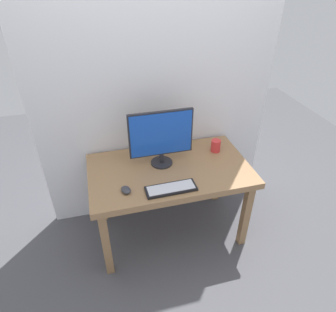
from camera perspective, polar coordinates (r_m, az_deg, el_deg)
ground_plane at (r=2.89m, az=0.28°, el=-13.89°), size 6.00×6.00×0.00m
wall_back at (r=2.43m, az=-2.30°, el=18.58°), size 2.07×0.04×3.00m
desk at (r=2.46m, az=0.32°, el=-3.87°), size 1.31×0.75×0.72m
monitor at (r=2.33m, az=-1.35°, el=3.77°), size 0.51×0.18×0.47m
keyboard_primary at (r=2.19m, az=0.57°, el=-6.29°), size 0.38×0.14×0.02m
mouse at (r=2.19m, az=-8.11°, el=-6.47°), size 0.09×0.11×0.04m
coffee_mug at (r=2.62m, az=9.17°, el=1.96°), size 0.08×0.08×0.11m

